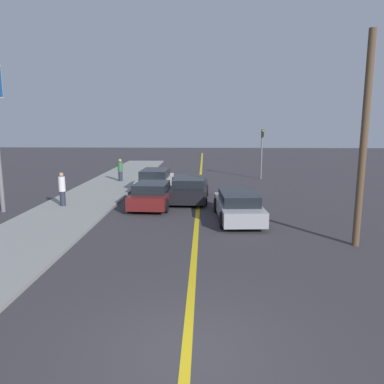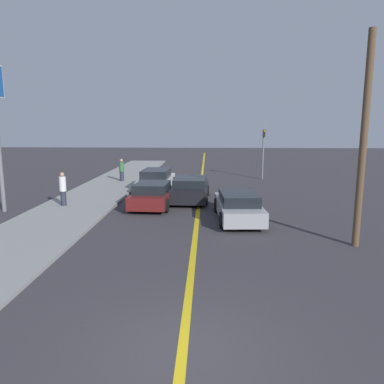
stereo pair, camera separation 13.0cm
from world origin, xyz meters
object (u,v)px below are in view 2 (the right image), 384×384
object	(u,v)px
car_parked_left_lot	(157,180)
utility_pole	(363,142)
car_far_distant	(190,189)
pedestrian_near_curb	(63,189)
car_near_right_lane	(238,206)
traffic_light	(263,149)
car_ahead_center	(153,195)
pedestrian_mid_group	(122,170)

from	to	relation	value
car_parked_left_lot	utility_pole	distance (m)	13.84
car_far_distant	car_parked_left_lot	distance (m)	3.76
car_far_distant	pedestrian_near_curb	xyz separation A→B (m)	(-6.29, -2.15, 0.33)
car_near_right_lane	traffic_light	distance (m)	12.88
car_far_distant	car_parked_left_lot	world-z (taller)	car_parked_left_lot
car_ahead_center	car_parked_left_lot	world-z (taller)	car_parked_left_lot
car_far_distant	pedestrian_mid_group	distance (m)	8.09
car_ahead_center	car_far_distant	world-z (taller)	car_far_distant
car_ahead_center	pedestrian_mid_group	xyz separation A→B (m)	(-3.40, 7.96, 0.29)
car_ahead_center	car_far_distant	bearing A→B (deg)	47.27
car_parked_left_lot	traffic_light	bearing A→B (deg)	37.21
car_ahead_center	pedestrian_near_curb	world-z (taller)	pedestrian_near_curb
car_far_distant	utility_pole	size ratio (longest dim) A/B	0.62
car_ahead_center	traffic_light	xyz separation A→B (m)	(6.98, 10.07, 1.70)
pedestrian_mid_group	traffic_light	world-z (taller)	traffic_light
car_parked_left_lot	pedestrian_near_curb	xyz separation A→B (m)	(-4.02, -5.14, 0.31)
car_parked_left_lot	utility_pole	xyz separation A→B (m)	(8.39, -10.61, 2.92)
car_near_right_lane	pedestrian_mid_group	world-z (taller)	pedestrian_mid_group
car_far_distant	utility_pole	distance (m)	10.20
utility_pole	pedestrian_near_curb	bearing A→B (deg)	156.22
pedestrian_near_curb	pedestrian_mid_group	xyz separation A→B (m)	(1.07, 8.31, -0.06)
car_ahead_center	car_near_right_lane	bearing A→B (deg)	-27.09
traffic_light	car_far_distant	bearing A→B (deg)	-121.92
car_far_distant	pedestrian_mid_group	bearing A→B (deg)	131.80
car_parked_left_lot	pedestrian_mid_group	xyz separation A→B (m)	(-2.95, 3.17, 0.25)
car_parked_left_lot	pedestrian_mid_group	world-z (taller)	pedestrian_mid_group
car_parked_left_lot	traffic_light	size ratio (longest dim) A/B	1.23
traffic_light	utility_pole	world-z (taller)	utility_pole
car_near_right_lane	pedestrian_near_curb	distance (m)	8.85
car_ahead_center	traffic_light	bearing A→B (deg)	58.02
traffic_light	utility_pole	bearing A→B (deg)	-86.56
pedestrian_near_curb	pedestrian_mid_group	distance (m)	8.38
pedestrian_near_curb	utility_pole	world-z (taller)	utility_pole
car_near_right_lane	car_far_distant	size ratio (longest dim) A/B	1.04
pedestrian_mid_group	car_far_distant	bearing A→B (deg)	-49.72
car_near_right_lane	utility_pole	xyz separation A→B (m)	(3.80, -3.45, 2.97)
car_ahead_center	pedestrian_near_curb	size ratio (longest dim) A/B	2.31
car_parked_left_lot	utility_pole	size ratio (longest dim) A/B	0.64
traffic_light	pedestrian_mid_group	bearing A→B (deg)	-168.51
pedestrian_mid_group	utility_pole	world-z (taller)	utility_pole
car_ahead_center	car_parked_left_lot	xyz separation A→B (m)	(-0.45, 4.79, 0.04)
car_far_distant	traffic_light	bearing A→B (deg)	59.60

